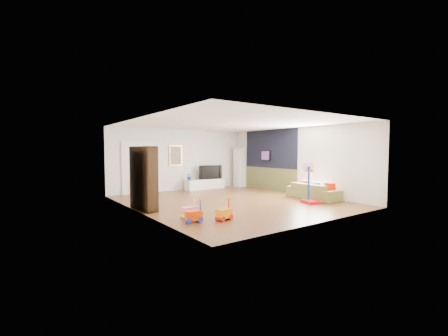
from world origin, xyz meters
TOP-DOWN VIEW (x-y plane):
  - floor at (0.00, 0.00)m, footprint 6.50×7.50m
  - ceiling at (0.00, 0.00)m, footprint 6.50×7.50m
  - wall_back at (0.00, 3.75)m, footprint 6.50×0.00m
  - wall_front at (0.00, -3.75)m, footprint 6.50×0.00m
  - wall_left at (-3.25, 0.00)m, footprint 0.00×7.50m
  - wall_right at (3.25, 0.00)m, footprint 0.00×7.50m
  - navy_accent at (3.23, 1.40)m, footprint 0.01×3.20m
  - olive_wainscot at (3.23, 1.40)m, footprint 0.01×3.20m
  - doorway at (-1.90, 3.71)m, footprint 1.45×0.06m
  - painting_back at (-0.25, 3.71)m, footprint 0.62×0.06m
  - artwork_right at (3.17, 1.60)m, footprint 0.04×0.56m
  - media_console at (1.07, 3.40)m, footprint 1.96×0.59m
  - tall_cabinet at (2.98, 3.23)m, footprint 0.45×0.45m
  - bookshelf at (-2.99, 0.36)m, footprint 0.41×1.32m
  - sofa at (2.75, -1.36)m, footprint 0.90×2.03m
  - basketball_hoop at (1.97, -1.88)m, footprint 0.62×0.69m
  - ride_on_yellow at (-1.83, -2.15)m, footprint 0.45×0.33m
  - ride_on_orange at (-2.58, -1.90)m, footprint 0.46×0.34m
  - ride_on_pink at (-2.42, -1.39)m, footprint 0.43×0.30m
  - child at (-1.83, 3.36)m, footprint 0.34×0.26m
  - tv at (1.34, 3.41)m, footprint 1.13×0.37m
  - vase_plant at (0.28, 3.44)m, footprint 0.39×0.35m
  - pillow_left at (2.92, -1.95)m, footprint 0.17×0.38m
  - pillow_center at (2.92, -1.38)m, footprint 0.15×0.36m
  - pillow_right at (2.95, -0.82)m, footprint 0.19×0.37m

SIDE VIEW (x-z plane):
  - floor at x=0.00m, z-range 0.00..0.00m
  - media_console at x=1.07m, z-range 0.00..0.45m
  - ride_on_pink at x=-2.42m, z-range 0.00..0.54m
  - ride_on_orange at x=-2.58m, z-range 0.00..0.55m
  - ride_on_yellow at x=-1.83m, z-range 0.00..0.55m
  - sofa at x=2.75m, z-range 0.00..0.58m
  - child at x=-1.83m, z-range 0.00..0.84m
  - pillow_left at x=2.92m, z-range 0.28..0.64m
  - pillow_center at x=2.92m, z-range 0.28..0.63m
  - pillow_right at x=2.95m, z-range 0.28..0.63m
  - olive_wainscot at x=3.23m, z-range 0.00..1.00m
  - vase_plant at x=0.28m, z-range 0.45..0.82m
  - basketball_hoop at x=1.97m, z-range 0.00..1.38m
  - tv at x=1.34m, z-range 0.45..1.10m
  - tall_cabinet at x=2.98m, z-range 0.00..1.87m
  - bookshelf at x=-2.99m, z-range 0.00..1.90m
  - doorway at x=-1.90m, z-range 0.00..2.10m
  - wall_back at x=0.00m, z-range 0.00..2.70m
  - wall_front at x=0.00m, z-range 0.00..2.70m
  - wall_left at x=-3.25m, z-range 0.00..2.70m
  - wall_right at x=3.25m, z-range 0.00..2.70m
  - artwork_right at x=3.17m, z-range 1.32..1.78m
  - painting_back at x=-0.25m, z-range 1.09..2.01m
  - navy_accent at x=3.23m, z-range 1.00..2.70m
  - ceiling at x=0.00m, z-range 2.70..2.70m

